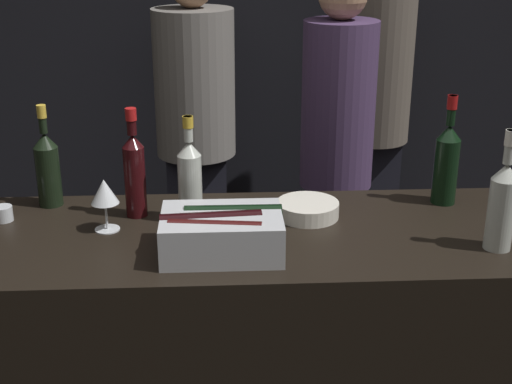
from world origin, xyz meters
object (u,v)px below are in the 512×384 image
(red_wine_bottle_tall, at_px, (134,171))
(person_grey_polo, at_px, (196,123))
(person_in_hoodie, at_px, (374,108))
(champagne_bottle, at_px, (47,166))
(white_wine_bottle, at_px, (502,203))
(person_blond_tee, at_px, (337,146))
(red_wine_bottle_burgundy, at_px, (446,161))
(ice_bin_with_bottles, at_px, (221,231))
(candle_votive, at_px, (3,214))
(bowl_white, at_px, (308,209))
(wine_glass, at_px, (104,193))
(rose_wine_bottle, at_px, (190,178))

(red_wine_bottle_tall, height_order, person_grey_polo, person_grey_polo)
(person_in_hoodie, xyz_separation_m, person_grey_polo, (-0.95, -0.10, -0.04))
(champagne_bottle, distance_m, white_wine_bottle, 1.45)
(white_wine_bottle, bearing_deg, person_blond_tee, 103.27)
(champagne_bottle, height_order, red_wine_bottle_tall, red_wine_bottle_tall)
(red_wine_bottle_burgundy, bearing_deg, ice_bin_with_bottles, -155.18)
(person_in_hoodie, bearing_deg, candle_votive, 22.09)
(white_wine_bottle, relative_size, red_wine_bottle_tall, 1.00)
(bowl_white, relative_size, candle_votive, 3.31)
(candle_votive, bearing_deg, person_grey_polo, 67.77)
(bowl_white, distance_m, wine_glass, 0.65)
(white_wine_bottle, height_order, person_blond_tee, person_blond_tee)
(candle_votive, relative_size, person_grey_polo, 0.03)
(white_wine_bottle, bearing_deg, candle_votive, 169.27)
(champagne_bottle, distance_m, red_wine_bottle_burgundy, 1.34)
(red_wine_bottle_burgundy, height_order, person_blond_tee, person_blond_tee)
(person_in_hoodie, height_order, person_grey_polo, person_in_hoodie)
(person_blond_tee, bearing_deg, white_wine_bottle, -173.50)
(person_in_hoodie, distance_m, person_blond_tee, 0.68)
(candle_votive, bearing_deg, person_in_hoodie, 44.71)
(bowl_white, relative_size, red_wine_bottle_burgundy, 0.54)
(rose_wine_bottle, bearing_deg, wine_glass, -166.62)
(white_wine_bottle, relative_size, red_wine_bottle_burgundy, 0.97)
(bowl_white, height_order, candle_votive, bowl_white)
(candle_votive, height_order, person_in_hoodie, person_in_hoodie)
(ice_bin_with_bottles, xyz_separation_m, champagne_bottle, (-0.58, 0.40, 0.07))
(white_wine_bottle, xyz_separation_m, red_wine_bottle_burgundy, (-0.05, 0.37, 0.01))
(wine_glass, relative_size, red_wine_bottle_burgundy, 0.45)
(person_grey_polo, bearing_deg, wine_glass, 156.37)
(red_wine_bottle_burgundy, relative_size, person_in_hoodie, 0.21)
(candle_votive, relative_size, person_blond_tee, 0.03)
(red_wine_bottle_tall, bearing_deg, person_blond_tee, 47.80)
(champagne_bottle, xyz_separation_m, person_in_hoodie, (1.41, 1.39, -0.17))
(candle_votive, xyz_separation_m, person_in_hoodie, (1.53, 1.52, -0.06))
(candle_votive, xyz_separation_m, rose_wine_bottle, (0.61, -0.03, 0.12))
(bowl_white, distance_m, candle_votive, 0.98)
(champagne_bottle, distance_m, person_in_hoodie, 1.98)
(ice_bin_with_bottles, distance_m, bowl_white, 0.38)
(white_wine_bottle, bearing_deg, person_in_hoodie, 89.42)
(candle_votive, xyz_separation_m, red_wine_bottle_burgundy, (1.46, 0.08, 0.13))
(red_wine_bottle_tall, distance_m, person_in_hoodie, 1.87)
(red_wine_bottle_tall, bearing_deg, ice_bin_with_bottles, -46.93)
(ice_bin_with_bottles, xyz_separation_m, rose_wine_bottle, (-0.10, 0.24, 0.08))
(candle_votive, bearing_deg, rose_wine_bottle, -2.84)
(bowl_white, relative_size, person_blond_tee, 0.12)
(ice_bin_with_bottles, bearing_deg, white_wine_bottle, -1.09)
(white_wine_bottle, distance_m, person_in_hoodie, 1.81)
(red_wine_bottle_burgundy, bearing_deg, person_blond_tee, 105.60)
(person_in_hoodie, relative_size, person_grey_polo, 1.03)
(bowl_white, height_order, champagne_bottle, champagne_bottle)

